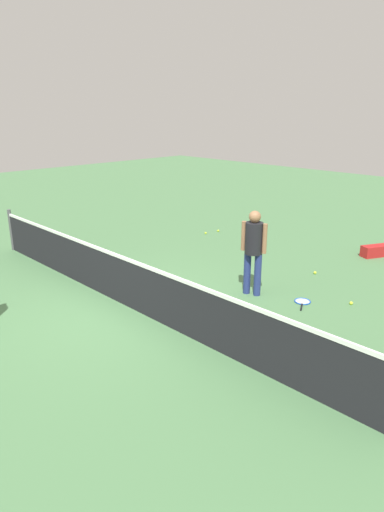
{
  "coord_description": "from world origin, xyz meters",
  "views": [
    {
      "loc": [
        -6.33,
        4.54,
        3.54
      ],
      "look_at": [
        -0.62,
        -1.06,
        0.9
      ],
      "focal_mm": 31.53,
      "sensor_mm": 36.0,
      "label": 1
    }
  ],
  "objects_px": {
    "tennis_ball_midcourt": "(218,231)",
    "tennis_ball_near_player": "(255,242)",
    "tennis_ball_baseline": "(315,273)",
    "tennis_ball_stray_left": "(351,303)",
    "tennis_racket_near_player": "(302,302)",
    "equipment_bag": "(378,251)",
    "tennis_ball_stray_right": "(243,314)",
    "player_near_side": "(254,246)",
    "tennis_ball_by_net": "(206,233)"
  },
  "relations": [
    {
      "from": "tennis_ball_near_player",
      "to": "tennis_ball_midcourt",
      "type": "distance_m",
      "value": 1.55
    },
    {
      "from": "tennis_ball_baseline",
      "to": "tennis_ball_by_net",
      "type": "bearing_deg",
      "value": -9.34
    },
    {
      "from": "equipment_bag",
      "to": "tennis_ball_by_net",
      "type": "bearing_deg",
      "value": 19.82
    },
    {
      "from": "tennis_racket_near_player",
      "to": "tennis_ball_near_player",
      "type": "xyz_separation_m",
      "value": [
        3.08,
        -2.46,
        0.02
      ]
    },
    {
      "from": "tennis_ball_stray_left",
      "to": "equipment_bag",
      "type": "bearing_deg",
      "value": -73.72
    },
    {
      "from": "tennis_ball_near_player",
      "to": "tennis_ball_stray_right",
      "type": "height_order",
      "value": "same"
    },
    {
      "from": "tennis_ball_baseline",
      "to": "tennis_ball_stray_right",
      "type": "distance_m",
      "value": 2.81
    },
    {
      "from": "tennis_ball_near_player",
      "to": "tennis_ball_midcourt",
      "type": "bearing_deg",
      "value": -7.57
    },
    {
      "from": "tennis_ball_stray_right",
      "to": "equipment_bag",
      "type": "height_order",
      "value": "equipment_bag"
    },
    {
      "from": "tennis_ball_near_player",
      "to": "tennis_ball_baseline",
      "type": "height_order",
      "value": "same"
    },
    {
      "from": "tennis_ball_midcourt",
      "to": "equipment_bag",
      "type": "xyz_separation_m",
      "value": [
        -4.37,
        -1.15,
        0.11
      ]
    },
    {
      "from": "tennis_ball_by_net",
      "to": "equipment_bag",
      "type": "relative_size",
      "value": 0.08
    },
    {
      "from": "tennis_ball_near_player",
      "to": "tennis_ball_stray_right",
      "type": "bearing_deg",
      "value": 125.44
    },
    {
      "from": "tennis_ball_baseline",
      "to": "tennis_ball_near_player",
      "type": "bearing_deg",
      "value": -20.75
    },
    {
      "from": "player_near_side",
      "to": "equipment_bag",
      "type": "height_order",
      "value": "player_near_side"
    },
    {
      "from": "tennis_ball_near_player",
      "to": "tennis_ball_stray_right",
      "type": "distance_m",
      "value": 4.56
    },
    {
      "from": "tennis_ball_midcourt",
      "to": "tennis_ball_stray_left",
      "type": "relative_size",
      "value": 1.0
    },
    {
      "from": "tennis_ball_stray_left",
      "to": "tennis_ball_midcourt",
      "type": "bearing_deg",
      "value": -21.53
    },
    {
      "from": "tennis_ball_stray_right",
      "to": "equipment_bag",
      "type": "bearing_deg",
      "value": -92.14
    },
    {
      "from": "tennis_racket_near_player",
      "to": "tennis_ball_stray_right",
      "type": "height_order",
      "value": "tennis_ball_stray_right"
    },
    {
      "from": "tennis_ball_by_net",
      "to": "tennis_ball_midcourt",
      "type": "xyz_separation_m",
      "value": [
        -0.08,
        -0.46,
        0.0
      ]
    },
    {
      "from": "tennis_ball_midcourt",
      "to": "equipment_bag",
      "type": "bearing_deg",
      "value": -165.28
    },
    {
      "from": "tennis_ball_stray_left",
      "to": "tennis_racket_near_player",
      "type": "bearing_deg",
      "value": 39.01
    },
    {
      "from": "tennis_ball_by_net",
      "to": "tennis_ball_stray_right",
      "type": "bearing_deg",
      "value": 140.94
    },
    {
      "from": "tennis_racket_near_player",
      "to": "tennis_ball_baseline",
      "type": "xyz_separation_m",
      "value": [
        0.66,
        -1.54,
        0.02
      ]
    },
    {
      "from": "player_near_side",
      "to": "tennis_ball_baseline",
      "type": "bearing_deg",
      "value": -98.57
    },
    {
      "from": "tennis_racket_near_player",
      "to": "tennis_ball_stray_left",
      "type": "relative_size",
      "value": 9.0
    },
    {
      "from": "tennis_ball_stray_left",
      "to": "tennis_ball_baseline",
      "type": "bearing_deg",
      "value": -35.7
    },
    {
      "from": "tennis_ball_midcourt",
      "to": "tennis_ball_near_player",
      "type": "bearing_deg",
      "value": 172.43
    },
    {
      "from": "player_near_side",
      "to": "tennis_ball_stray_right",
      "type": "distance_m",
      "value": 1.41
    },
    {
      "from": "tennis_ball_midcourt",
      "to": "tennis_ball_stray_right",
      "type": "bearing_deg",
      "value": 136.85
    },
    {
      "from": "tennis_racket_near_player",
      "to": "tennis_ball_stray_right",
      "type": "distance_m",
      "value": 1.33
    },
    {
      "from": "equipment_bag",
      "to": "player_near_side",
      "type": "bearing_deg",
      "value": 80.53
    },
    {
      "from": "tennis_ball_stray_right",
      "to": "tennis_racket_near_player",
      "type": "bearing_deg",
      "value": -109.21
    },
    {
      "from": "equipment_bag",
      "to": "tennis_ball_stray_right",
      "type": "bearing_deg",
      "value": 87.86
    },
    {
      "from": "tennis_ball_baseline",
      "to": "tennis_ball_stray_right",
      "type": "relative_size",
      "value": 1.0
    },
    {
      "from": "tennis_ball_stray_right",
      "to": "tennis_ball_baseline",
      "type": "bearing_deg",
      "value": -85.5
    },
    {
      "from": "tennis_racket_near_player",
      "to": "tennis_ball_midcourt",
      "type": "bearing_deg",
      "value": -30.01
    },
    {
      "from": "tennis_ball_stray_left",
      "to": "player_near_side",
      "type": "bearing_deg",
      "value": 29.61
    },
    {
      "from": "tennis_racket_near_player",
      "to": "equipment_bag",
      "type": "height_order",
      "value": "equipment_bag"
    },
    {
      "from": "tennis_ball_near_player",
      "to": "tennis_ball_stray_left",
      "type": "height_order",
      "value": "same"
    },
    {
      "from": "tennis_ball_near_player",
      "to": "equipment_bag",
      "type": "distance_m",
      "value": 3.14
    },
    {
      "from": "tennis_ball_near_player",
      "to": "tennis_racket_near_player",
      "type": "bearing_deg",
      "value": 141.36
    },
    {
      "from": "tennis_ball_stray_right",
      "to": "tennis_ball_by_net",
      "type": "bearing_deg",
      "value": -39.06
    },
    {
      "from": "tennis_ball_midcourt",
      "to": "tennis_ball_stray_left",
      "type": "height_order",
      "value": "same"
    },
    {
      "from": "tennis_ball_baseline",
      "to": "tennis_ball_stray_left",
      "type": "xyz_separation_m",
      "value": [
        -1.36,
        0.98,
        0.0
      ]
    },
    {
      "from": "tennis_racket_near_player",
      "to": "tennis_ball_midcourt",
      "type": "relative_size",
      "value": 9.0
    },
    {
      "from": "player_near_side",
      "to": "tennis_ball_stray_right",
      "type": "relative_size",
      "value": 25.76
    },
    {
      "from": "tennis_ball_midcourt",
      "to": "equipment_bag",
      "type": "relative_size",
      "value": 0.08
    },
    {
      "from": "tennis_racket_near_player",
      "to": "equipment_bag",
      "type": "relative_size",
      "value": 0.71
    }
  ]
}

